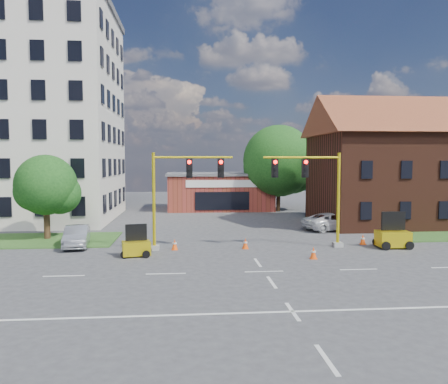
# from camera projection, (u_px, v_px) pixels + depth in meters

# --- Properties ---
(ground) EXTENTS (120.00, 120.00, 0.00)m
(ground) POSITION_uv_depth(u_px,v_px,m) (264.00, 272.00, 22.36)
(ground) COLOR #3D3D3F
(ground) RESTS_ON ground
(lane_markings) EXTENTS (60.00, 36.00, 0.01)m
(lane_markings) POSITION_uv_depth(u_px,v_px,m) (276.00, 288.00, 19.37)
(lane_markings) COLOR silver
(lane_markings) RESTS_ON ground
(office_block) EXTENTS (18.40, 15.40, 20.60)m
(office_block) POSITION_uv_depth(u_px,v_px,m) (17.00, 113.00, 41.67)
(office_block) COLOR silver
(office_block) RESTS_ON ground
(brick_shop) EXTENTS (12.40, 8.40, 4.30)m
(brick_shop) POSITION_uv_depth(u_px,v_px,m) (219.00, 191.00, 52.00)
(brick_shop) COLOR maroon
(brick_shop) RESTS_ON ground
(townhouse_row) EXTENTS (21.00, 11.00, 11.50)m
(townhouse_row) POSITION_uv_depth(u_px,v_px,m) (430.00, 158.00, 39.40)
(townhouse_row) COLOR #492315
(townhouse_row) RESTS_ON ground
(tree_large) EXTENTS (8.52, 8.11, 9.76)m
(tree_large) POSITION_uv_depth(u_px,v_px,m) (282.00, 163.00, 49.48)
(tree_large) COLOR #392614
(tree_large) RESTS_ON ground
(tree_nw_front) EXTENTS (4.56, 4.34, 6.13)m
(tree_nw_front) POSITION_uv_depth(u_px,v_px,m) (49.00, 187.00, 31.41)
(tree_nw_front) COLOR #392614
(tree_nw_front) RESTS_ON ground
(signal_mast_west) EXTENTS (5.30, 0.60, 6.20)m
(signal_mast_west) POSITION_uv_depth(u_px,v_px,m) (180.00, 189.00, 27.67)
(signal_mast_west) COLOR gray
(signal_mast_west) RESTS_ON ground
(signal_mast_east) EXTENTS (5.30, 0.60, 6.20)m
(signal_mast_east) POSITION_uv_depth(u_px,v_px,m) (314.00, 188.00, 28.42)
(signal_mast_east) COLOR gray
(signal_mast_east) RESTS_ON ground
(trailer_west) EXTENTS (1.81, 1.39, 1.85)m
(trailer_west) POSITION_uv_depth(u_px,v_px,m) (136.00, 247.00, 25.93)
(trailer_west) COLOR yellow
(trailer_west) RESTS_ON ground
(trailer_east) EXTENTS (2.04, 1.40, 2.27)m
(trailer_east) POSITION_uv_depth(u_px,v_px,m) (393.00, 237.00, 28.44)
(trailer_east) COLOR yellow
(trailer_east) RESTS_ON ground
(cone_a) EXTENTS (0.40, 0.40, 0.70)m
(cone_a) POSITION_uv_depth(u_px,v_px,m) (175.00, 245.00, 27.86)
(cone_a) COLOR #FF510D
(cone_a) RESTS_ON ground
(cone_b) EXTENTS (0.40, 0.40, 0.70)m
(cone_b) POSITION_uv_depth(u_px,v_px,m) (245.00, 244.00, 28.20)
(cone_b) COLOR #FF510D
(cone_b) RESTS_ON ground
(cone_c) EXTENTS (0.40, 0.40, 0.70)m
(cone_c) POSITION_uv_depth(u_px,v_px,m) (313.00, 253.00, 25.27)
(cone_c) COLOR #FF510D
(cone_c) RESTS_ON ground
(cone_d) EXTENTS (0.40, 0.40, 0.70)m
(cone_d) POSITION_uv_depth(u_px,v_px,m) (363.00, 240.00, 29.65)
(cone_d) COLOR #FF510D
(cone_d) RESTS_ON ground
(pickup_white) EXTENTS (5.56, 3.87, 1.41)m
(pickup_white) POSITION_uv_depth(u_px,v_px,m) (333.00, 221.00, 35.90)
(pickup_white) COLOR white
(pickup_white) RESTS_ON ground
(sedan_silver_front) EXTENTS (2.06, 4.37, 1.39)m
(sedan_silver_front) POSITION_uv_depth(u_px,v_px,m) (77.00, 236.00, 28.85)
(sedan_silver_front) COLOR #9FA2A6
(sedan_silver_front) RESTS_ON ground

